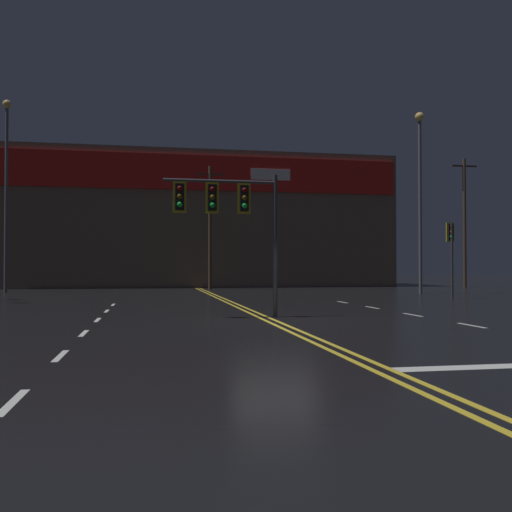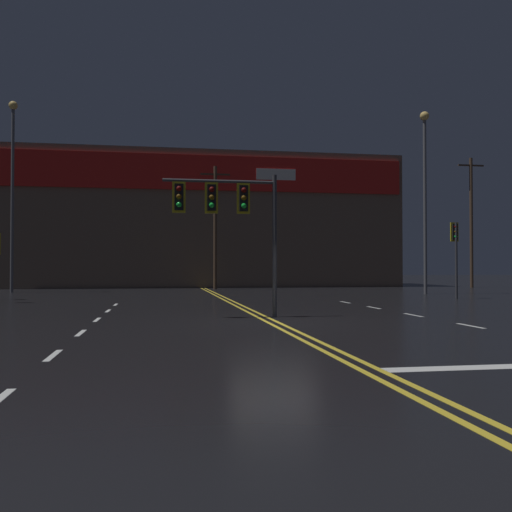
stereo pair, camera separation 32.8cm
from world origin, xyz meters
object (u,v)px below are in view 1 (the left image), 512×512
traffic_signal_median (226,206)px  traffic_signal_corner_northeast (451,243)px  streetlight_far_left (6,174)px  streetlight_far_median (420,180)px

traffic_signal_median → traffic_signal_corner_northeast: bearing=35.2°
streetlight_far_left → streetlight_far_median: (25.37, -6.39, -0.68)m
streetlight_far_median → streetlight_far_left: bearing=165.9°
streetlight_far_left → traffic_signal_corner_northeast: bearing=-25.2°
traffic_signal_corner_northeast → streetlight_far_left: 27.49m
traffic_signal_corner_northeast → streetlight_far_median: size_ratio=0.35×
traffic_signal_corner_northeast → streetlight_far_median: 6.61m
traffic_signal_median → traffic_signal_corner_northeast: 15.87m
traffic_signal_median → traffic_signal_corner_northeast: traffic_signal_median is taller
traffic_signal_median → streetlight_far_median: (13.83, 14.28, 3.39)m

